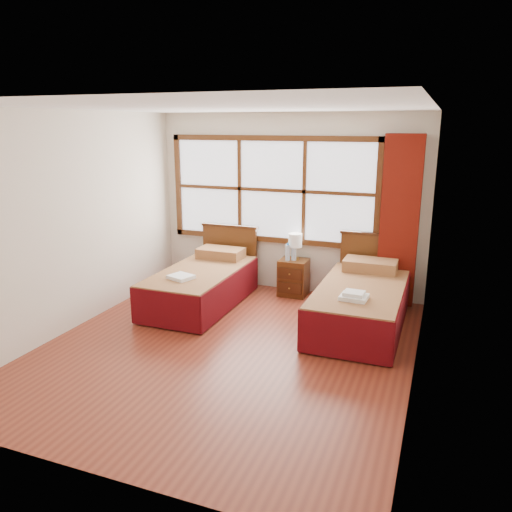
% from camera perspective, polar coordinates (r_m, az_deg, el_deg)
% --- Properties ---
extents(floor, '(4.50, 4.50, 0.00)m').
position_cam_1_polar(floor, '(5.71, -3.35, -10.43)').
color(floor, maroon).
rests_on(floor, ground).
extents(ceiling, '(4.50, 4.50, 0.00)m').
position_cam_1_polar(ceiling, '(5.16, -3.80, 16.64)').
color(ceiling, white).
rests_on(ceiling, wall_back).
extents(wall_back, '(4.00, 0.00, 4.00)m').
position_cam_1_polar(wall_back, '(7.36, 3.72, 5.95)').
color(wall_back, silver).
rests_on(wall_back, floor).
extents(wall_left, '(0.00, 4.50, 4.50)m').
position_cam_1_polar(wall_left, '(6.37, -20.23, 3.65)').
color(wall_left, silver).
rests_on(wall_left, floor).
extents(wall_right, '(0.00, 4.50, 4.50)m').
position_cam_1_polar(wall_right, '(4.83, 18.58, 0.46)').
color(wall_right, silver).
rests_on(wall_right, floor).
extents(window, '(3.16, 0.06, 1.56)m').
position_cam_1_polar(window, '(7.37, 1.78, 7.56)').
color(window, white).
rests_on(window, wall_back).
extents(curtain, '(0.50, 0.16, 2.30)m').
position_cam_1_polar(curtain, '(6.94, 16.08, 3.77)').
color(curtain, '#66130A').
rests_on(curtain, wall_back).
extents(bed_left, '(0.98, 2.00, 0.95)m').
position_cam_1_polar(bed_left, '(6.97, -6.12, -3.16)').
color(bed_left, '#391C0B').
rests_on(bed_left, floor).
extents(bed_right, '(1.02, 2.04, 0.99)m').
position_cam_1_polar(bed_right, '(6.33, 11.92, -5.19)').
color(bed_right, '#391C0B').
rests_on(bed_right, floor).
extents(nightstand, '(0.40, 0.40, 0.53)m').
position_cam_1_polar(nightstand, '(7.30, 4.30, -2.46)').
color(nightstand, '#4F2A11').
rests_on(nightstand, floor).
extents(towels_left, '(0.36, 0.33, 0.05)m').
position_cam_1_polar(towels_left, '(6.50, -8.57, -2.38)').
color(towels_left, white).
rests_on(towels_left, bed_left).
extents(towels_right, '(0.31, 0.28, 0.09)m').
position_cam_1_polar(towels_right, '(5.72, 11.13, -4.50)').
color(towels_right, white).
rests_on(towels_right, bed_right).
extents(lamp, '(0.20, 0.20, 0.38)m').
position_cam_1_polar(lamp, '(7.20, 4.51, 1.71)').
color(lamp, gold).
rests_on(lamp, nightstand).
extents(bottle_near, '(0.07, 0.07, 0.26)m').
position_cam_1_polar(bottle_near, '(7.16, 3.65, 0.40)').
color(bottle_near, silver).
rests_on(bottle_near, nightstand).
extents(bottle_far, '(0.07, 0.07, 0.27)m').
position_cam_1_polar(bottle_far, '(7.18, 4.35, 0.46)').
color(bottle_far, silver).
rests_on(bottle_far, nightstand).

